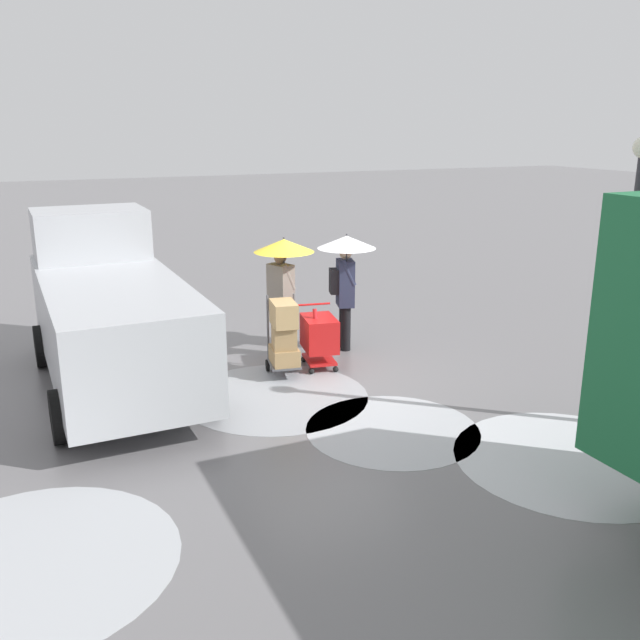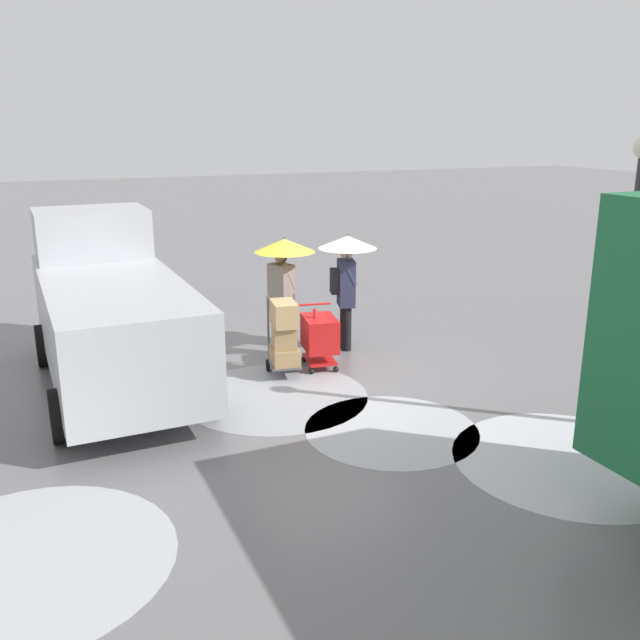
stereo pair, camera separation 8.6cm
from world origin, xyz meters
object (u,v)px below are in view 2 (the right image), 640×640
(shopping_cart_vendor, at_px, (320,335))
(hand_dolly_boxes, at_px, (284,335))
(pedestrian_pink_side, at_px, (283,269))
(street_lamp, at_px, (631,255))
(pedestrian_black_side, at_px, (346,266))
(cargo_van_parked_right, at_px, (111,312))

(shopping_cart_vendor, bearing_deg, hand_dolly_boxes, 13.44)
(shopping_cart_vendor, relative_size, pedestrian_pink_side, 0.49)
(street_lamp, bearing_deg, hand_dolly_boxes, -46.10)
(hand_dolly_boxes, bearing_deg, street_lamp, 133.90)
(hand_dolly_boxes, xyz_separation_m, pedestrian_black_side, (-1.51, -0.86, 0.86))
(street_lamp, bearing_deg, pedestrian_black_side, -66.47)
(pedestrian_black_side, bearing_deg, hand_dolly_boxes, 29.50)
(cargo_van_parked_right, distance_m, shopping_cart_vendor, 3.40)
(pedestrian_black_side, distance_m, street_lamp, 4.90)
(pedestrian_black_side, height_order, street_lamp, street_lamp)
(cargo_van_parked_right, relative_size, shopping_cart_vendor, 5.16)
(shopping_cart_vendor, xyz_separation_m, pedestrian_pink_side, (0.35, -0.79, 1.02))
(cargo_van_parked_right, height_order, street_lamp, street_lamp)
(pedestrian_pink_side, xyz_separation_m, pedestrian_black_side, (-1.16, 0.10, -0.01))
(hand_dolly_boxes, distance_m, pedestrian_pink_side, 1.34)
(shopping_cart_vendor, distance_m, street_lamp, 4.98)
(shopping_cart_vendor, height_order, hand_dolly_boxes, hand_dolly_boxes)
(pedestrian_black_side, relative_size, street_lamp, 0.56)
(pedestrian_black_side, bearing_deg, pedestrian_pink_side, -4.88)
(cargo_van_parked_right, xyz_separation_m, pedestrian_pink_side, (-2.94, -0.16, 0.41))
(hand_dolly_boxes, relative_size, pedestrian_pink_side, 0.61)
(shopping_cart_vendor, height_order, street_lamp, street_lamp)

